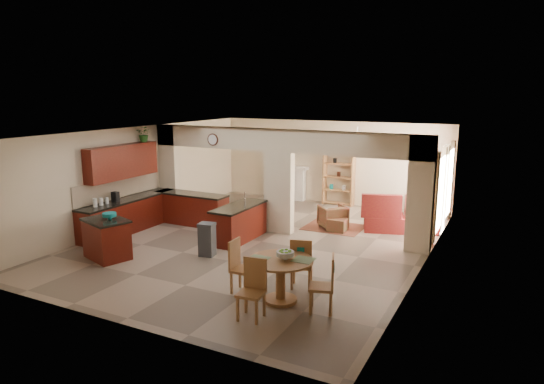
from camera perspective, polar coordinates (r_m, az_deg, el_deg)
The scene contains 39 objects.
floor at distance 12.47m, azimuth -1.24°, elevation -5.85°, with size 10.00×10.00×0.00m, color gray.
ceiling at distance 11.92m, azimuth -1.30°, elevation 7.07°, with size 10.00×10.00×0.00m, color white.
wall_back at distance 16.63m, azimuth 6.96°, elevation 3.48°, with size 8.00×8.00×0.00m, color beige.
wall_front at distance 8.21m, azimuth -18.17°, elevation -5.68°, with size 8.00×8.00×0.00m, color beige.
wall_left at distance 14.43m, azimuth -15.39°, elevation 1.87°, with size 10.00×10.00×0.00m, color beige.
wall_right at distance 10.85m, azimuth 17.67°, elevation -1.45°, with size 10.00×10.00×0.00m, color beige.
partition_left_pier at distance 14.98m, azimuth -11.97°, elevation 2.39°, with size 0.60×0.25×2.80m, color beige.
partition_center_pier at distance 13.05m, azimuth 0.83°, elevation -0.06°, with size 0.80×0.25×2.20m, color beige.
partition_right_pier at distance 11.86m, azimuth 17.07°, elevation -0.31°, with size 0.60×0.25×2.80m, color beige.
partition_header at distance 12.84m, azimuth 0.84°, elevation 6.07°, with size 8.00×0.25×0.60m, color beige.
kitchen_counter at distance 13.95m, azimuth -13.62°, elevation -2.29°, with size 2.52×3.29×1.48m.
upper_cabinets at distance 13.65m, azimuth -17.21°, elevation 3.44°, with size 0.35×2.40×0.90m, color #400E07.
peninsula at distance 12.53m, azimuth -3.91°, elevation -3.61°, with size 0.70×1.85×0.91m.
wall_clock at distance 13.72m, azimuth -6.99°, elevation 6.14°, with size 0.34×0.34×0.03m, color #4D2619.
rug at distance 13.84m, azimuth 7.31°, elevation -4.13°, with size 1.60×1.30×0.01m, color brown.
fireplace at distance 17.21m, azimuth 1.70°, elevation 1.19°, with size 1.60×0.35×1.20m.
shelving_unit at distance 16.42m, azimuth 7.85°, elevation 1.59°, with size 1.00×0.32×1.80m, color olive.
window_a at distance 13.12m, azimuth 19.20°, elevation -0.21°, with size 0.02×0.90×1.90m, color white.
window_b at distance 14.78m, azimuth 20.15°, elevation 1.01°, with size 0.02×0.90×1.90m, color white.
glazed_door at distance 13.98m, azimuth 19.66°, elevation -0.17°, with size 0.02×0.70×2.10m, color white.
drape_a_left at distance 12.54m, azimuth 18.62°, elevation -0.71°, with size 0.10×0.28×2.30m, color #40191A.
drape_a_right at distance 13.71m, azimuth 19.40°, elevation 0.27°, with size 0.10×0.28×2.30m, color #40191A.
drape_b_left at distance 14.20m, azimuth 19.68°, elevation 0.63°, with size 0.10×0.28×2.30m, color #40191A.
drape_b_right at distance 15.37m, azimuth 20.29°, elevation 1.39°, with size 0.10×0.28×2.30m, color #40191A.
ceiling_fan at distance 14.13m, azimuth 9.99°, elevation 6.67°, with size 1.00×1.00×0.10m, color white.
kitchen_island at distance 11.77m, azimuth -18.86°, elevation -5.22°, with size 1.25×1.05×0.92m.
teal_bowl at distance 11.63m, azimuth -18.58°, elevation -2.69°, with size 0.31×0.31×0.15m, color #127E7D.
trash_can at distance 11.43m, azimuth -7.64°, elevation -5.71°, with size 0.34×0.29×0.73m, color #313134.
dining_table at distance 8.90m, azimuth 1.01°, elevation -9.62°, with size 1.19×1.19×0.81m.
fruit_bowl at distance 8.78m, azimuth 1.57°, elevation -7.39°, with size 0.32×0.32×0.17m, color #64B827.
sofa at distance 14.68m, azimuth 17.13°, elevation -2.28°, with size 0.92×2.36×0.69m, color maroon.
chaise at distance 13.80m, azimuth 13.01°, elevation -3.50°, with size 1.06×0.87×0.43m, color maroon.
armchair at distance 13.70m, azimuth 7.16°, elevation -2.90°, with size 0.69×0.71×0.65m, color maroon.
ottoman at distance 13.46m, azimuth 7.73°, elevation -3.84°, with size 0.49×0.49×0.36m, color maroon.
plant at distance 14.25m, azimuth -14.80°, elevation 6.62°, with size 0.40×0.35×0.44m, color #1B4713.
chair_north at distance 9.44m, azimuth 3.47°, elevation -8.21°, with size 0.53×0.53×1.02m.
chair_east at distance 8.56m, azimuth 6.41°, elevation -10.45°, with size 0.54×0.54×1.02m.
chair_south at distance 8.34m, azimuth -2.26°, elevation -10.99°, with size 0.46×0.46×1.02m.
chair_west at distance 9.34m, azimuth -3.86°, elevation -8.45°, with size 0.44×0.44×1.02m.
Camera 1 is at (5.66, -10.45, 3.78)m, focal length 32.00 mm.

